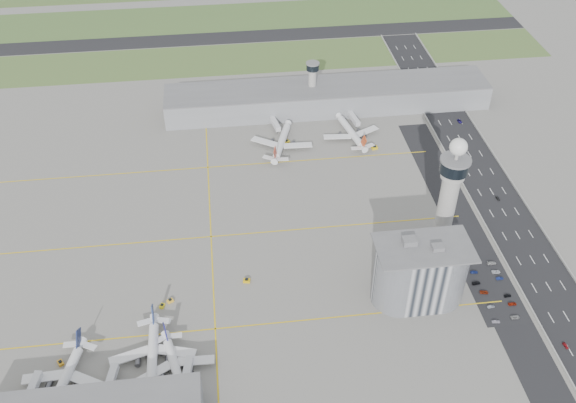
{
  "coord_description": "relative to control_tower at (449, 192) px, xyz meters",
  "views": [
    {
      "loc": [
        -30.79,
        -213.54,
        219.38
      ],
      "look_at": [
        0.0,
        35.0,
        15.0
      ],
      "focal_mm": 40.0,
      "sensor_mm": 36.0,
      "label": 1
    }
  ],
  "objects": [
    {
      "name": "car_lot_5",
      "position": [
        10.56,
        -11.55,
        -34.48
      ],
      "size": [
        3.5,
        1.46,
        1.12
      ],
      "primitive_type": "imported",
      "rotation": [
        0.0,
        0.0,
        1.65
      ],
      "color": "silver",
      "rests_on": "ground"
    },
    {
      "name": "secondary_tower",
      "position": [
        -42.0,
        142.0,
        -16.24
      ],
      "size": [
        8.6,
        8.6,
        31.9
      ],
      "color": "#ADAAA5",
      "rests_on": "ground"
    },
    {
      "name": "ground",
      "position": [
        -72.0,
        -8.0,
        -35.04
      ],
      "size": [
        1000.0,
        1000.0,
        0.0
      ],
      "primitive_type": "plane",
      "color": "gray"
    },
    {
      "name": "airplane_far_b",
      "position": [
        -23.46,
        103.89,
        -29.04
      ],
      "size": [
        44.28,
        49.28,
        12.0
      ],
      "primitive_type": null,
      "rotation": [
        0.0,
        0.0,
        1.77
      ],
      "color": "white",
      "rests_on": "ground"
    },
    {
      "name": "parking_lot",
      "position": [
        16.0,
        -30.0,
        -34.99
      ],
      "size": [
        20.0,
        44.0,
        0.1
      ],
      "primitive_type": "cube",
      "color": "black",
      "rests_on": "ground"
    },
    {
      "name": "airplane_near_c",
      "position": [
        -128.49,
        -59.29,
        -29.61
      ],
      "size": [
        41.36,
        45.6,
        10.86
      ],
      "primitive_type": null,
      "rotation": [
        0.0,
        0.0,
        -1.33
      ],
      "color": "white",
      "rests_on": "ground"
    },
    {
      "name": "tug_1",
      "position": [
        -131.7,
        -19.75,
        -34.24
      ],
      "size": [
        3.33,
        3.0,
        1.6
      ],
      "primitive_type": null,
      "rotation": [
        0.0,
        0.0,
        2.08
      ],
      "color": "yellow",
      "rests_on": "ground"
    },
    {
      "name": "barrier_right",
      "position": [
        57.0,
        -8.0,
        -34.44
      ],
      "size": [
        0.6,
        500.0,
        1.2
      ],
      "primitive_type": "cube",
      "color": "#9E9E99",
      "rests_on": "ground"
    },
    {
      "name": "car_lot_11",
      "position": [
        22.14,
        -14.36,
        -34.41
      ],
      "size": [
        4.44,
        1.97,
        1.27
      ],
      "primitive_type": "imported",
      "rotation": [
        0.0,
        0.0,
        1.52
      ],
      "color": "#9C9C9C",
      "rests_on": "ground"
    },
    {
      "name": "grass_strip_0",
      "position": [
        -92.0,
        217.0,
        -35.0
      ],
      "size": [
        480.0,
        50.0,
        0.08
      ],
      "primitive_type": "cube",
      "color": "#49642F",
      "rests_on": "ground"
    },
    {
      "name": "car_lot_10",
      "position": [
        22.04,
        -20.19,
        -34.47
      ],
      "size": [
        4.27,
        2.29,
        1.14
      ],
      "primitive_type": "imported",
      "rotation": [
        0.0,
        0.0,
        1.47
      ],
      "color": "silver",
      "rests_on": "ground"
    },
    {
      "name": "car_hw_0",
      "position": [
        35.11,
        -65.77,
        -34.48
      ],
      "size": [
        1.81,
        3.45,
        1.12
      ],
      "primitive_type": "imported",
      "rotation": [
        0.0,
        0.0,
        0.15
      ],
      "color": "maroon",
      "rests_on": "ground"
    },
    {
      "name": "jet_bridge_near_1",
      "position": [
        -155.0,
        -69.0,
        -32.19
      ],
      "size": [
        5.39,
        14.31,
        5.7
      ],
      "primitive_type": null,
      "rotation": [
        0.0,
        0.0,
        1.4
      ],
      "color": "silver",
      "rests_on": "ground"
    },
    {
      "name": "car_hw_2",
      "position": [
        48.99,
        111.56,
        -34.43
      ],
      "size": [
        2.33,
        4.53,
        1.22
      ],
      "primitive_type": "imported",
      "rotation": [
        0.0,
        0.0,
        0.07
      ],
      "color": "navy",
      "rests_on": "ground"
    },
    {
      "name": "car_lot_4",
      "position": [
        11.6,
        -19.06,
        -34.43
      ],
      "size": [
        3.63,
        1.58,
        1.22
      ],
      "primitive_type": "imported",
      "rotation": [
        0.0,
        0.0,
        1.53
      ],
      "color": "navy",
      "rests_on": "ground"
    },
    {
      "name": "car_lot_8",
      "position": [
        21.63,
        -35.51,
        -34.46
      ],
      "size": [
        3.52,
        1.68,
        1.16
      ],
      "primitive_type": "imported",
      "rotation": [
        0.0,
        0.0,
        1.66
      ],
      "color": "black",
      "rests_on": "ground"
    },
    {
      "name": "tug_4",
      "position": [
        -63.67,
        101.4,
        -34.03
      ],
      "size": [
        4.22,
        3.99,
        2.02
      ],
      "primitive_type": null,
      "rotation": [
        0.0,
        0.0,
        -0.94
      ],
      "color": "gold",
      "rests_on": "ground"
    },
    {
      "name": "grass_strip_1",
      "position": [
        -92.0,
        292.0,
        -35.0
      ],
      "size": [
        480.0,
        60.0,
        0.08
      ],
      "primitive_type": "cube",
      "color": "#435F2D",
      "rests_on": "ground"
    },
    {
      "name": "car_hw_1",
      "position": [
        43.79,
        33.19,
        -34.49
      ],
      "size": [
        1.53,
        3.44,
        1.1
      ],
      "primitive_type": "imported",
      "rotation": [
        0.0,
        0.0,
        0.11
      ],
      "color": "black",
      "rests_on": "ground"
    },
    {
      "name": "car_lot_3",
      "position": [
        10.12,
        -26.17,
        -34.45
      ],
      "size": [
        4.25,
        2.21,
        1.18
      ],
      "primitive_type": "imported",
      "rotation": [
        0.0,
        0.0,
        1.71
      ],
      "color": "black",
      "rests_on": "ground"
    },
    {
      "name": "tug_0",
      "position": [
        -175.99,
        -48.63,
        -34.18
      ],
      "size": [
        3.24,
        3.59,
        1.73
      ],
      "primitive_type": null,
      "rotation": [
        0.0,
        0.0,
        -2.62
      ],
      "color": "gold",
      "rests_on": "ground"
    },
    {
      "name": "jet_bridge_near_2",
      "position": [
        -125.0,
        -69.0,
        -32.19
      ],
      "size": [
        5.39,
        14.31,
        5.7
      ],
      "primitive_type": null,
      "rotation": [
        0.0,
        0.0,
        1.4
      ],
      "color": "silver",
      "rests_on": "ground"
    },
    {
      "name": "admin_building",
      "position": [
        -20.01,
        -30.0,
        -19.74
      ],
      "size": [
        42.0,
        24.0,
        33.5
      ],
      "color": "#B2B2B7",
      "rests_on": "ground"
    },
    {
      "name": "car_lot_9",
      "position": [
        22.17,
        -24.55,
        -34.47
      ],
      "size": [
        3.56,
        1.53,
        1.14
      ],
      "primitive_type": "imported",
      "rotation": [
        0.0,
        0.0,
        1.67
      ],
      "color": "navy",
      "rests_on": "ground"
    },
    {
      "name": "terminal_pier",
      "position": [
        -32.0,
        140.0,
        -27.14
      ],
      "size": [
        210.0,
        32.0,
        15.8
      ],
      "color": "gray",
      "rests_on": "ground"
    },
    {
      "name": "tug_5",
      "position": [
        -11.92,
        88.69,
        -34.0
      ],
      "size": [
        3.96,
        3.05,
        2.08
      ],
      "primitive_type": null,
      "rotation": [
        0.0,
        0.0,
        1.75
      ],
      "color": "yellow",
      "rests_on": "ground"
    },
    {
      "name": "car_lot_0",
      "position": [
        10.67,
        -49.52,
        -34.44
      ],
      "size": [
        3.65,
        1.78,
        1.2
      ],
      "primitive_type": "imported",
      "rotation": [
        0.0,
        0.0,
        1.46
      ],
      "color": "silver",
      "rests_on": "ground"
    },
    {
      "name": "landside_road",
      "position": [
        18.0,
        -18.0,
        -35.0
      ],
      "size": [
        18.0,
        260.0,
        0.08
      ],
      "primitive_type": "cube",
      "color": "black",
      "rests_on": "ground"
    },
    {
      "name": "car_lot_6",
      "position": [
        20.05,
        -48.18,
        -34.48
      ],
      "size": [
        4.02,
        1.86,
        1.11
      ],
      "primitive_type": "imported",
      "rotation": [
        0.0,
        0.0,
        1.57
      ],
      "color": "#949494",
      "rests_on": "ground"
    },
    {
      "name": "barrier_left",
      "position": [
        29.0,
        -8.0,
        -34.44
      ],
      "size": [
        0.6,
        500.0,
        1.2
      ],
      "primitive_type": "cube",
      "color": "#9E9E99",
      "rests_on": "ground"
    },
    {
      "name": "car_lot_1",
      "position": [
        11.68,
        -40.89,
        -34.49
      ],
      "size": [
        3.48,
        1.62,
        1.11
      ],
      "primitive_type": "imported",
      "rotation": [
        0.0,
        0.0,
        1.71
      ],
      "color": "gray",
      "rests_on": "ground"
    },
    {
      "name": "jet_bridge_far_0",
      "position": [
        -70.0,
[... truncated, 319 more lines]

